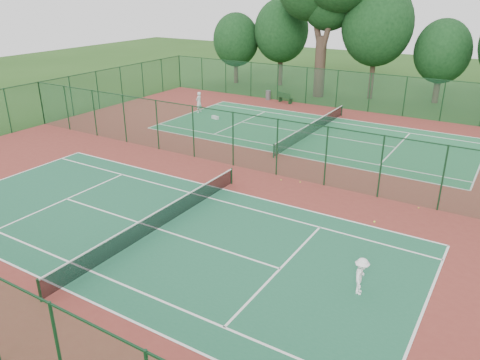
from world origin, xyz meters
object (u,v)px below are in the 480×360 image
at_px(player_near, 361,276).
at_px(trash_bin, 268,95).
at_px(bench, 285,98).
at_px(kit_bag, 215,117).
at_px(player_far, 199,102).

relative_size(player_near, trash_bin, 1.57).
distance_m(trash_bin, bench, 2.09).
bearing_deg(player_near, bench, 22.93).
bearing_deg(kit_bag, trash_bin, 103.25).
bearing_deg(trash_bin, player_near, -55.60).
bearing_deg(player_near, player_far, 39.59).
bearing_deg(player_near, trash_bin, 25.67).
xyz_separation_m(player_far, trash_bin, (2.88, 7.78, -0.47)).
relative_size(player_near, player_far, 0.79).
relative_size(trash_bin, bench, 0.54).
distance_m(player_far, bench, 8.88).
bearing_deg(bench, trash_bin, -173.83).
bearing_deg(bench, player_far, -106.48).
relative_size(player_far, trash_bin, 1.98).
distance_m(player_far, kit_bag, 2.89).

